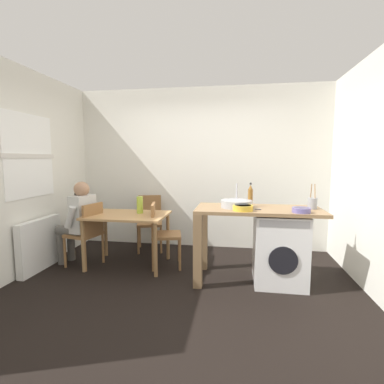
{
  "coord_description": "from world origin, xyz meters",
  "views": [
    {
      "loc": [
        0.63,
        -3.1,
        1.51
      ],
      "look_at": [
        0.06,
        0.45,
        1.09
      ],
      "focal_mm": 26.58,
      "sensor_mm": 36.0,
      "label": 1
    }
  ],
  "objects_px": {
    "chair_person_seat": "(88,231)",
    "vase": "(140,205)",
    "washing_machine": "(279,248)",
    "chair_spare_by_wall": "(150,219)",
    "seated_person": "(78,219)",
    "bottle_tall_green": "(250,196)",
    "mixing_bowl": "(243,208)",
    "chair_opposite": "(161,231)",
    "dining_table": "(128,221)",
    "utensil_crock": "(312,203)",
    "colander": "(301,210)"
  },
  "relations": [
    {
      "from": "chair_opposite",
      "to": "seated_person",
      "type": "distance_m",
      "value": 1.2
    },
    {
      "from": "washing_machine",
      "to": "bottle_tall_green",
      "type": "xyz_separation_m",
      "value": [
        -0.36,
        0.11,
        0.62
      ]
    },
    {
      "from": "chair_opposite",
      "to": "seated_person",
      "type": "relative_size",
      "value": 0.75
    },
    {
      "from": "bottle_tall_green",
      "to": "utensil_crock",
      "type": "relative_size",
      "value": 1.0
    },
    {
      "from": "mixing_bowl",
      "to": "chair_spare_by_wall",
      "type": "bearing_deg",
      "value": 140.86
    },
    {
      "from": "utensil_crock",
      "to": "colander",
      "type": "bearing_deg",
      "value": -123.7
    },
    {
      "from": "chair_spare_by_wall",
      "to": "colander",
      "type": "relative_size",
      "value": 4.5
    },
    {
      "from": "chair_person_seat",
      "to": "utensil_crock",
      "type": "height_order",
      "value": "utensil_crock"
    },
    {
      "from": "dining_table",
      "to": "utensil_crock",
      "type": "bearing_deg",
      "value": -4.88
    },
    {
      "from": "dining_table",
      "to": "colander",
      "type": "distance_m",
      "value": 2.3
    },
    {
      "from": "chair_spare_by_wall",
      "to": "seated_person",
      "type": "bearing_deg",
      "value": 31.63
    },
    {
      "from": "chair_person_seat",
      "to": "chair_spare_by_wall",
      "type": "xyz_separation_m",
      "value": [
        0.63,
        0.89,
        0.0
      ]
    },
    {
      "from": "chair_opposite",
      "to": "chair_spare_by_wall",
      "type": "height_order",
      "value": "same"
    },
    {
      "from": "seated_person",
      "to": "utensil_crock",
      "type": "height_order",
      "value": "utensil_crock"
    },
    {
      "from": "vase",
      "to": "washing_machine",
      "type": "bearing_deg",
      "value": -10.72
    },
    {
      "from": "utensil_crock",
      "to": "vase",
      "type": "xyz_separation_m",
      "value": [
        -2.26,
        0.31,
        -0.13
      ]
    },
    {
      "from": "chair_spare_by_wall",
      "to": "mixing_bowl",
      "type": "relative_size",
      "value": 3.88
    },
    {
      "from": "chair_person_seat",
      "to": "washing_machine",
      "type": "relative_size",
      "value": 1.05
    },
    {
      "from": "dining_table",
      "to": "vase",
      "type": "distance_m",
      "value": 0.28
    },
    {
      "from": "mixing_bowl",
      "to": "utensil_crock",
      "type": "distance_m",
      "value": 0.86
    },
    {
      "from": "dining_table",
      "to": "chair_person_seat",
      "type": "height_order",
      "value": "chair_person_seat"
    },
    {
      "from": "utensil_crock",
      "to": "colander",
      "type": "xyz_separation_m",
      "value": [
        -0.18,
        -0.27,
        -0.04
      ]
    },
    {
      "from": "bottle_tall_green",
      "to": "utensil_crock",
      "type": "xyz_separation_m",
      "value": [
        0.72,
        -0.06,
        -0.07
      ]
    },
    {
      "from": "chair_person_seat",
      "to": "chair_opposite",
      "type": "bearing_deg",
      "value": -68.53
    },
    {
      "from": "chair_person_seat",
      "to": "chair_opposite",
      "type": "height_order",
      "value": "same"
    },
    {
      "from": "chair_person_seat",
      "to": "bottle_tall_green",
      "type": "relative_size",
      "value": 3.01
    },
    {
      "from": "chair_person_seat",
      "to": "mixing_bowl",
      "type": "xyz_separation_m",
      "value": [
        2.14,
        -0.34,
        0.45
      ]
    },
    {
      "from": "bottle_tall_green",
      "to": "vase",
      "type": "distance_m",
      "value": 1.56
    },
    {
      "from": "washing_machine",
      "to": "chair_spare_by_wall",
      "type": "bearing_deg",
      "value": 152.28
    },
    {
      "from": "dining_table",
      "to": "seated_person",
      "type": "bearing_deg",
      "value": -173.5
    },
    {
      "from": "washing_machine",
      "to": "vase",
      "type": "xyz_separation_m",
      "value": [
        -1.89,
        0.36,
        0.43
      ]
    },
    {
      "from": "chair_opposite",
      "to": "colander",
      "type": "bearing_deg",
      "value": 60.44
    },
    {
      "from": "seated_person",
      "to": "mixing_bowl",
      "type": "bearing_deg",
      "value": -86.14
    },
    {
      "from": "chair_spare_by_wall",
      "to": "washing_machine",
      "type": "distance_m",
      "value": 2.21
    },
    {
      "from": "chair_person_seat",
      "to": "chair_spare_by_wall",
      "type": "distance_m",
      "value": 1.09
    },
    {
      "from": "chair_opposite",
      "to": "seated_person",
      "type": "bearing_deg",
      "value": -97.89
    },
    {
      "from": "dining_table",
      "to": "washing_machine",
      "type": "xyz_separation_m",
      "value": [
        2.04,
        -0.26,
        -0.21
      ]
    },
    {
      "from": "chair_opposite",
      "to": "bottle_tall_green",
      "type": "height_order",
      "value": "bottle_tall_green"
    },
    {
      "from": "chair_person_seat",
      "to": "chair_opposite",
      "type": "relative_size",
      "value": 1.0
    },
    {
      "from": "chair_opposite",
      "to": "mixing_bowl",
      "type": "bearing_deg",
      "value": 52.9
    },
    {
      "from": "seated_person",
      "to": "mixing_bowl",
      "type": "xyz_separation_m",
      "value": [
        2.29,
        -0.38,
        0.28
      ]
    },
    {
      "from": "chair_spare_by_wall",
      "to": "bottle_tall_green",
      "type": "xyz_separation_m",
      "value": [
        1.6,
        -0.92,
        0.55
      ]
    },
    {
      "from": "chair_person_seat",
      "to": "utensil_crock",
      "type": "relative_size",
      "value": 3.0
    },
    {
      "from": "seated_person",
      "to": "bottle_tall_green",
      "type": "bearing_deg",
      "value": -78.42
    },
    {
      "from": "chair_person_seat",
      "to": "vase",
      "type": "height_order",
      "value": "vase"
    },
    {
      "from": "chair_person_seat",
      "to": "colander",
      "type": "xyz_separation_m",
      "value": [
        2.77,
        -0.36,
        0.44
      ]
    },
    {
      "from": "bottle_tall_green",
      "to": "mixing_bowl",
      "type": "height_order",
      "value": "bottle_tall_green"
    },
    {
      "from": "dining_table",
      "to": "mixing_bowl",
      "type": "relative_size",
      "value": 4.74
    },
    {
      "from": "bottle_tall_green",
      "to": "mixing_bowl",
      "type": "relative_size",
      "value": 1.29
    },
    {
      "from": "dining_table",
      "to": "colander",
      "type": "relative_size",
      "value": 5.5
    }
  ]
}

